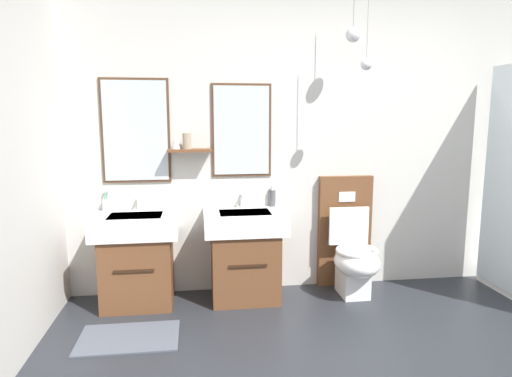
{
  "coord_description": "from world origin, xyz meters",
  "views": [
    {
      "loc": [
        -1.28,
        -1.93,
        1.51
      ],
      "look_at": [
        -0.82,
        1.49,
        0.96
      ],
      "focal_mm": 31.33,
      "sensor_mm": 36.0,
      "label": 1
    }
  ],
  "objects_px": {
    "toilet": "(350,250)",
    "vanity_sink_right": "(245,252)",
    "toothbrush_cup": "(107,205)",
    "vanity_sink_left": "(138,256)",
    "soap_dispenser": "(272,198)"
  },
  "relations": [
    {
      "from": "vanity_sink_right",
      "to": "toothbrush_cup",
      "type": "bearing_deg",
      "value": 171.13
    },
    {
      "from": "vanity_sink_left",
      "to": "soap_dispenser",
      "type": "bearing_deg",
      "value": 9.26
    },
    {
      "from": "toilet",
      "to": "vanity_sink_right",
      "type": "bearing_deg",
      "value": -179.1
    },
    {
      "from": "toothbrush_cup",
      "to": "soap_dispenser",
      "type": "relative_size",
      "value": 1.07
    },
    {
      "from": "toothbrush_cup",
      "to": "vanity_sink_left",
      "type": "bearing_deg",
      "value": -34.66
    },
    {
      "from": "vanity_sink_left",
      "to": "toothbrush_cup",
      "type": "relative_size",
      "value": 3.91
    },
    {
      "from": "toilet",
      "to": "toothbrush_cup",
      "type": "distance_m",
      "value": 2.1
    },
    {
      "from": "toilet",
      "to": "vanity_sink_left",
      "type": "bearing_deg",
      "value": -179.54
    },
    {
      "from": "vanity_sink_right",
      "to": "toothbrush_cup",
      "type": "relative_size",
      "value": 3.91
    },
    {
      "from": "vanity_sink_left",
      "to": "soap_dispenser",
      "type": "relative_size",
      "value": 4.18
    },
    {
      "from": "toilet",
      "to": "toothbrush_cup",
      "type": "height_order",
      "value": "toilet"
    },
    {
      "from": "soap_dispenser",
      "to": "vanity_sink_right",
      "type": "bearing_deg",
      "value": -144.97
    },
    {
      "from": "vanity_sink_right",
      "to": "soap_dispenser",
      "type": "relative_size",
      "value": 4.18
    },
    {
      "from": "vanity_sink_right",
      "to": "toilet",
      "type": "relative_size",
      "value": 0.75
    },
    {
      "from": "toilet",
      "to": "soap_dispenser",
      "type": "relative_size",
      "value": 5.6
    }
  ]
}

